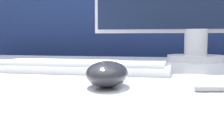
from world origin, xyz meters
TOP-DOWN VIEW (x-y plane):
  - partition_panel at (0.00, 0.71)m, footprint 5.00×0.03m
  - computer_mouse_near at (0.01, -0.17)m, footprint 0.08×0.13m
  - keyboard at (-0.09, 0.01)m, footprint 0.38×0.12m

SIDE VIEW (x-z plane):
  - partition_panel at x=0.00m, z-range 0.00..1.30m
  - keyboard at x=-0.09m, z-range 0.77..0.79m
  - computer_mouse_near at x=0.01m, z-range 0.77..0.81m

